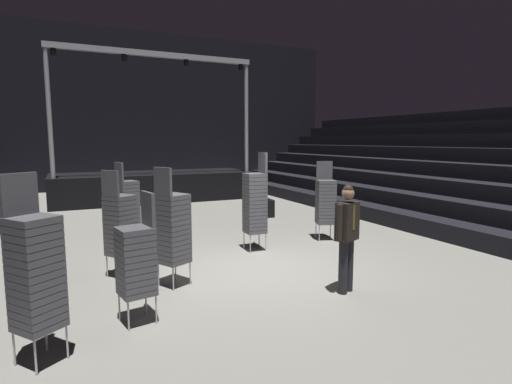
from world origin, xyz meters
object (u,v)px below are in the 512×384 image
at_px(stage_riser, 154,184).
at_px(chair_stack_mid_left, 35,271).
at_px(chair_stack_front_left, 120,224).
at_px(chair_stack_mid_centre, 136,259).
at_px(equipment_road_case, 259,208).
at_px(chair_stack_rear_right, 128,202).
at_px(chair_stack_front_right, 255,202).
at_px(chair_stack_rear_left, 326,201).
at_px(chair_stack_mid_right, 173,227).
at_px(man_with_tie, 347,232).

distance_m(stage_riser, chair_stack_mid_left, 12.73).
height_order(chair_stack_front_left, chair_stack_mid_centre, chair_stack_front_left).
bearing_deg(chair_stack_mid_left, equipment_road_case, -167.73).
height_order(chair_stack_front_left, chair_stack_rear_right, same).
xyz_separation_m(chair_stack_front_right, chair_stack_rear_right, (-2.49, 2.07, -0.13)).
bearing_deg(chair_stack_rear_left, chair_stack_mid_centre, 50.00).
distance_m(chair_stack_mid_right, chair_stack_rear_right, 3.56).
height_order(chair_stack_mid_centre, chair_stack_rear_left, chair_stack_rear_left).
bearing_deg(stage_riser, chair_stack_front_right, -86.75).
distance_m(chair_stack_front_left, chair_stack_rear_left, 5.07).
relative_size(stage_riser, chair_stack_front_left, 4.06).
relative_size(chair_stack_front_left, equipment_road_case, 2.18).
distance_m(chair_stack_mid_left, chair_stack_mid_right, 2.64).
bearing_deg(equipment_road_case, stage_riser, 113.41).
bearing_deg(chair_stack_mid_left, chair_stack_rear_right, -144.11).
bearing_deg(chair_stack_rear_right, chair_stack_mid_centre, -23.87).
bearing_deg(chair_stack_mid_centre, chair_stack_front_right, -59.17).
height_order(chair_stack_rear_left, chair_stack_rear_right, same).
bearing_deg(man_with_tie, chair_stack_mid_left, -18.82).
relative_size(stage_riser, chair_stack_mid_centre, 4.44).
relative_size(man_with_tie, chair_stack_front_left, 0.91).
height_order(chair_stack_mid_centre, chair_stack_rear_right, chair_stack_rear_right).
xyz_separation_m(stage_riser, chair_stack_mid_left, (-3.68, -12.18, 0.41)).
height_order(chair_stack_mid_right, chair_stack_mid_centre, chair_stack_mid_right).
bearing_deg(man_with_tie, chair_stack_rear_right, -83.71).
distance_m(chair_stack_front_right, chair_stack_rear_left, 2.04).
height_order(man_with_tie, chair_stack_rear_left, chair_stack_rear_left).
xyz_separation_m(chair_stack_rear_right, equipment_road_case, (4.30, 1.51, -0.70)).
bearing_deg(chair_stack_mid_left, chair_stack_front_left, -150.80).
distance_m(stage_riser, chair_stack_rear_right, 7.14).
relative_size(stage_riser, chair_stack_rear_right, 4.06).
relative_size(chair_stack_mid_centre, chair_stack_rear_right, 0.91).
relative_size(chair_stack_mid_right, chair_stack_rear_right, 1.04).
bearing_deg(stage_riser, chair_stack_rear_right, -106.16).
height_order(chair_stack_mid_left, chair_stack_mid_centre, chair_stack_mid_left).
relative_size(man_with_tie, chair_stack_mid_left, 0.83).
xyz_separation_m(chair_stack_mid_centre, chair_stack_rear_right, (0.53, 4.75, 0.08)).
height_order(chair_stack_front_right, chair_stack_mid_right, chair_stack_front_right).
relative_size(chair_stack_front_right, chair_stack_rear_left, 1.13).
height_order(chair_stack_front_left, equipment_road_case, chair_stack_front_left).
bearing_deg(chair_stack_front_right, chair_stack_mid_centre, 133.41).
distance_m(chair_stack_rear_left, equipment_road_case, 3.49).
relative_size(chair_stack_mid_left, chair_stack_mid_centre, 1.19).
relative_size(chair_stack_mid_right, equipment_road_case, 2.28).
bearing_deg(chair_stack_rear_right, stage_riser, 146.36).
bearing_deg(stage_riser, chair_stack_mid_right, -99.42).
distance_m(stage_riser, man_with_tie, 11.94).
bearing_deg(chair_stack_rear_right, equipment_road_case, 91.83).
height_order(chair_stack_front_right, chair_stack_mid_left, chair_stack_front_right).
height_order(stage_riser, chair_stack_rear_left, stage_riser).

